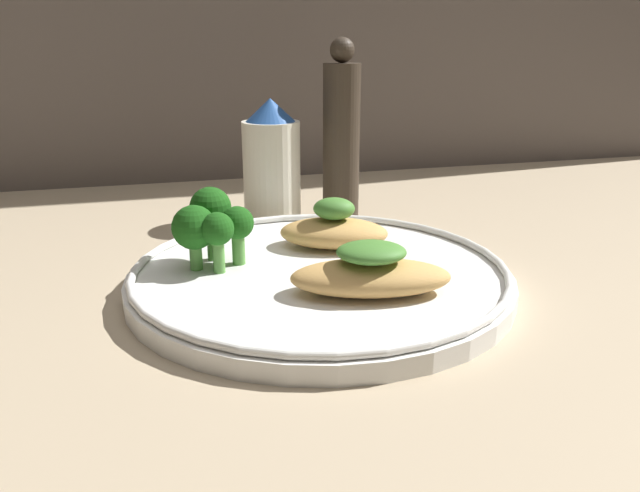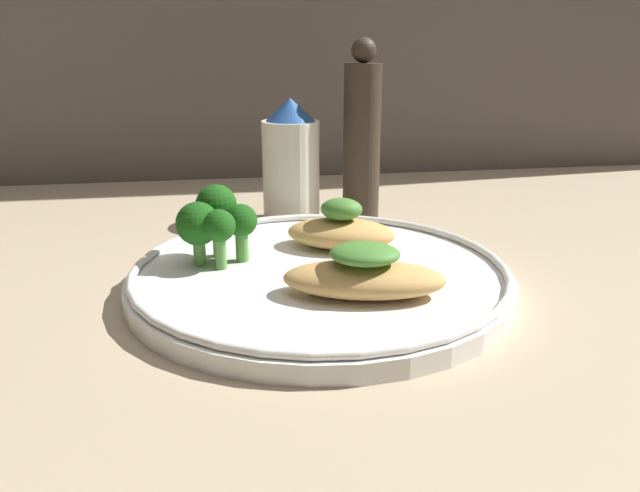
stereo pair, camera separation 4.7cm
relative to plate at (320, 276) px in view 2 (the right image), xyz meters
The scene contains 7 objects.
ground_plane 1.49cm from the plate, ahead, with size 180.00×180.00×1.00cm, color tan.
plate is the anchor object (origin of this frame).
grilled_meat_front 5.95cm from the plate, 66.54° to the right, with size 12.02×7.31×3.72cm.
grilled_meat_middle 6.27cm from the plate, 63.55° to the left, with size 10.37×7.97×4.27cm.
broccoli_bunch 9.34cm from the plate, 156.96° to the left, with size 6.32×5.88×5.96cm.
sauce_bottle 19.69cm from the plate, 90.36° to the left, with size 5.87×5.87×12.68cm.
pepper_grinder 21.77cm from the plate, 68.70° to the left, with size 3.85×3.85×18.43cm.
Camera 2 is at (-7.02, -44.10, 18.38)cm, focal length 35.00 mm.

